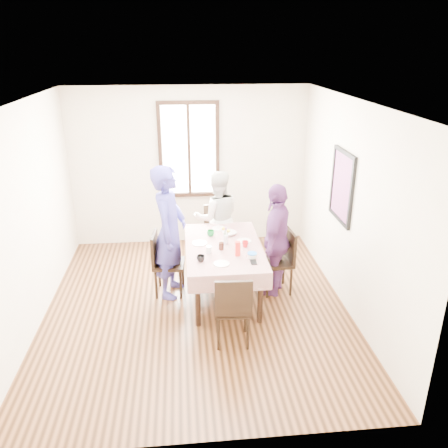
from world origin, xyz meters
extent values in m
plane|color=black|center=(0.00, 0.00, 0.00)|extent=(4.50, 4.50, 0.00)
plane|color=beige|center=(0.00, 2.25, 1.35)|extent=(4.00, 0.00, 4.00)
plane|color=beige|center=(2.00, 0.00, 1.35)|extent=(0.00, 4.50, 4.50)
cube|color=black|center=(0.00, 2.23, 1.65)|extent=(1.02, 0.06, 1.62)
cube|color=white|center=(0.00, 2.24, 1.65)|extent=(0.90, 0.02, 1.50)
cube|color=red|center=(1.98, 0.30, 1.55)|extent=(0.04, 0.76, 0.96)
cube|color=black|center=(0.39, 0.28, 0.38)|extent=(0.90, 1.55, 0.75)
cube|color=#570003|center=(0.39, 0.28, 0.76)|extent=(1.02, 1.67, 0.01)
cube|color=black|center=(-0.36, 0.42, 0.46)|extent=(0.46, 0.46, 0.91)
cube|color=black|center=(1.15, 0.33, 0.46)|extent=(0.45, 0.45, 0.91)
cube|color=black|center=(0.39, 1.34, 0.46)|extent=(0.45, 0.45, 0.91)
cube|color=black|center=(0.39, -0.79, 0.46)|extent=(0.44, 0.44, 0.91)
imported|color=#3C368F|center=(-0.34, 0.42, 0.93)|extent=(0.59, 0.77, 1.86)
imported|color=beige|center=(0.39, 1.32, 0.76)|extent=(0.78, 0.63, 1.53)
imported|color=#5E2E68|center=(1.13, 0.33, 0.80)|extent=(0.75, 1.02, 1.60)
imported|color=black|center=(0.06, -0.16, 0.80)|extent=(0.13, 0.13, 0.08)
imported|color=red|center=(0.68, 0.21, 0.80)|extent=(0.13, 0.13, 0.08)
imported|color=#0C7226|center=(0.24, 0.63, 0.80)|extent=(0.13, 0.13, 0.08)
imported|color=white|center=(0.51, 0.64, 0.79)|extent=(0.26, 0.26, 0.05)
cube|color=red|center=(0.54, -0.04, 0.86)|extent=(0.06, 0.06, 0.19)
cylinder|color=white|center=(0.72, -0.13, 0.79)|extent=(0.12, 0.12, 0.06)
cylinder|color=black|center=(0.35, 0.16, 0.81)|extent=(0.07, 0.07, 0.10)
cylinder|color=silver|center=(0.18, 0.07, 0.81)|extent=(0.07, 0.07, 0.10)
cube|color=black|center=(0.72, -0.26, 0.77)|extent=(0.08, 0.16, 0.01)
cylinder|color=silver|center=(0.43, 0.35, 0.83)|extent=(0.06, 0.06, 0.13)
cylinder|color=white|center=(0.07, 0.38, 0.77)|extent=(0.20, 0.20, 0.01)
cylinder|color=white|center=(0.69, 0.40, 0.77)|extent=(0.20, 0.20, 0.01)
cylinder|color=white|center=(0.38, 0.89, 0.77)|extent=(0.20, 0.20, 0.01)
cylinder|color=white|center=(0.31, -0.26, 0.77)|extent=(0.20, 0.20, 0.01)
cylinder|color=blue|center=(0.72, -0.13, 0.83)|extent=(0.12, 0.12, 0.01)
camera|label=1|loc=(-0.15, -5.28, 3.32)|focal=36.29mm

